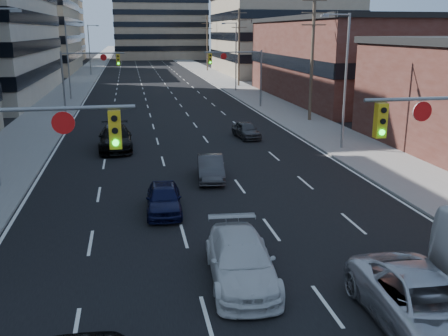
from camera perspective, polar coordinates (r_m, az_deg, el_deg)
The scene contains 23 objects.
road_surface at distance 136.64m, azimuth -9.33°, elevation 11.87°, with size 18.00×300.00×0.02m, color black.
sidewalk_left at distance 136.81m, azimuth -14.25°, elevation 11.64°, with size 5.00×300.00×0.15m, color slate.
sidewalk_right at distance 137.42m, azimuth -4.43°, elevation 12.06°, with size 5.00×300.00×0.15m, color slate.
office_left_far at distance 108.30m, azimuth -22.24°, elevation 14.34°, with size 20.00×30.00×16.00m, color gray.
storefront_right_mid at distance 62.86m, azimuth 15.76°, elevation 11.73°, with size 20.00×30.00×9.00m, color #472119.
office_right_far at distance 98.62m, azimuth 6.42°, elevation 14.76°, with size 22.00×28.00×14.00m, color gray.
bg_block_left at distance 148.39m, azimuth -20.89°, elevation 15.22°, with size 24.00×24.00×20.00m, color #ADA089.
bg_block_right at distance 140.96m, azimuth 4.10°, elevation 14.56°, with size 22.00×22.00×12.00m, color gray.
signal_far_left at distance 51.64m, azimuth -15.43°, elevation 10.86°, with size 6.09×0.33×6.00m.
signal_far_right at distance 52.71m, azimuth 1.78°, elevation 11.47°, with size 6.09×0.33×6.00m.
utility_pole_block at distance 45.28m, azimuth 10.05°, elevation 12.49°, with size 2.20×0.28×11.00m.
utility_pole_midblock at distance 74.11m, azimuth 1.72°, elevation 13.74°, with size 2.20×0.28×11.00m.
utility_pole_distant at distance 103.60m, azimuth -1.94°, elevation 14.20°, with size 2.20×0.28×11.00m.
streetlight_left_mid at distance 61.79m, azimuth -17.29°, elevation 12.08°, with size 2.03×0.22×9.00m.
streetlight_left_far at distance 96.64m, azimuth -15.05°, elevation 13.18°, with size 2.03×0.22×9.00m.
streetlight_right_near at distance 34.45m, azimuth 13.52°, elevation 10.26°, with size 2.03×0.22×9.00m.
streetlight_right_far at distance 67.88m, azimuth 1.25°, elevation 12.98°, with size 2.03×0.22×9.00m.
white_van at distance 16.38m, azimuth 1.96°, elevation -10.48°, with size 2.05×5.03×1.46m, color silver.
silver_suv at distance 14.83m, azimuth 22.08°, elevation -14.39°, with size 2.62×5.68×1.58m, color #BBBBC0.
sedan_blue at distance 22.48m, azimuth -6.89°, elevation -3.47°, with size 1.54×3.83×1.30m, color black.
sedan_grey_center at distance 27.27m, azimuth -1.55°, elevation 0.00°, with size 1.37×3.92×1.29m, color #323234.
sedan_black_far at distance 35.03m, azimuth -12.31°, elevation 3.35°, with size 2.21×5.44×1.58m, color black.
sedan_grey_right at distance 38.03m, azimuth 2.56°, elevation 4.35°, with size 1.44×3.59×1.22m, color #343436.
Camera 1 is at (-3.63, -6.36, 7.87)m, focal length 40.00 mm.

